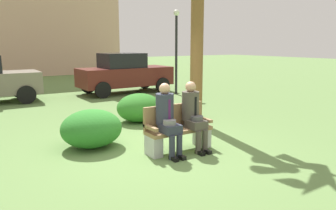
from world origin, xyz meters
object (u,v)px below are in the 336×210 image
Objects in this scene: parked_car_far at (125,73)px; shrub_mid_lawn at (92,128)px; shrub_near_bench at (139,108)px; seated_man_left at (167,116)px; park_bench at (177,131)px; street_lamp at (176,43)px; seated_man_right at (193,112)px.

shrub_mid_lawn is at bearing -120.05° from parked_car_far.
shrub_near_bench is 2.32m from shrub_mid_lawn.
seated_man_left is 2.77m from shrub_near_bench.
park_bench is 1.09× the size of shrub_mid_lawn.
park_bench is 1.75m from shrub_mid_lawn.
seated_man_left is (-0.31, -0.12, 0.36)m from park_bench.
street_lamp is at bearing 56.58° from park_bench.
street_lamp reaches higher than seated_man_right.
seated_man_left is 0.40× the size of street_lamp.
shrub_near_bench is at bearing 86.26° from seated_man_right.
seated_man_left is at bearing -109.18° from parked_car_far.
park_bench is 2.56m from shrub_near_bench.
park_bench is 0.99× the size of seated_man_right.
park_bench is 1.10× the size of shrub_near_bench.
shrub_mid_lawn is (-1.37, 1.08, -0.01)m from park_bench.
seated_man_right is 0.34× the size of parked_car_far.
seated_man_left is at bearing -48.78° from shrub_mid_lawn.
seated_man_right reaches higher than shrub_mid_lawn.
street_lamp is (4.28, 6.13, 1.35)m from seated_man_left.
park_bench is at bearing 20.65° from seated_man_left.
shrub_mid_lawn is at bearing 143.95° from seated_man_right.
shrub_mid_lawn is 0.36× the size of street_lamp.
parked_car_far is (2.32, 7.47, 0.44)m from park_bench.
seated_man_right reaches higher than park_bench.
parked_car_far is at bearing 70.82° from seated_man_left.
shrub_near_bench is (0.46, 2.52, -0.01)m from park_bench.
parked_car_far is at bearing 138.54° from street_lamp.
park_bench is 7.40m from street_lamp.
park_bench is 0.39× the size of street_lamp.
shrub_mid_lawn is at bearing -137.28° from street_lamp.
park_bench is at bearing -123.42° from street_lamp.
parked_car_far reaches higher than shrub_near_bench.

